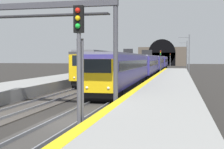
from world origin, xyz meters
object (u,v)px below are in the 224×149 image
railway_signal_far (170,59)px  catenary_mast_far (189,54)px  train_adjacent_platform (128,63)px  train_main_approaching (153,64)px  railway_signal_near (79,60)px  overhead_signal_gantry (50,29)px  railway_signal_mid (160,60)px  catenary_mast_near (187,55)px

railway_signal_far → catenary_mast_far: (-51.36, -5.49, 1.23)m
train_adjacent_platform → railway_signal_far: 58.26m
train_main_approaching → railway_signal_near: railway_signal_near is taller
railway_signal_near → catenary_mast_far: size_ratio=0.66×
railway_signal_near → overhead_signal_gantry: size_ratio=0.64×
train_adjacent_platform → overhead_signal_gantry: bearing=1.6°
railway_signal_near → train_adjacent_platform: bearing=-172.6°
train_main_approaching → railway_signal_far: 52.84m
train_adjacent_platform → railway_signal_far: train_adjacent_platform is taller
railway_signal_near → train_main_approaching: bearing=-178.0°
railway_signal_mid → overhead_signal_gantry: overhead_signal_gantry is taller
train_adjacent_platform → catenary_mast_near: size_ratio=7.14×
overhead_signal_gantry → catenary_mast_near: 71.04m
railway_signal_mid → overhead_signal_gantry: 43.08m
train_main_approaching → railway_signal_mid: size_ratio=17.60×
train_adjacent_platform → catenary_mast_far: bearing=118.2°
train_main_approaching → railway_signal_near: bearing=1.5°
train_adjacent_platform → catenary_mast_near: 32.17m
railway_signal_far → catenary_mast_far: catenary_mast_far is taller
railway_signal_far → catenary_mast_far: size_ratio=0.62×
railway_signal_near → railway_signal_mid: size_ratio=1.10×
overhead_signal_gantry → catenary_mast_near: bearing=-7.6°
train_adjacent_platform → catenary_mast_near: bearing=157.5°
train_adjacent_platform → railway_signal_near: 46.92m
catenary_mast_far → railway_signal_near: bearing=174.1°
overhead_signal_gantry → catenary_mast_near: size_ratio=1.04×
train_main_approaching → catenary_mast_far: size_ratio=10.51×
railway_signal_far → overhead_signal_gantry: (-98.39, 3.92, 2.12)m
railway_signal_mid → overhead_signal_gantry: size_ratio=0.58×
train_adjacent_platform → railway_signal_mid: 6.54m
railway_signal_far → overhead_signal_gantry: size_ratio=0.60×
train_main_approaching → railway_signal_far: railway_signal_far is taller
railway_signal_near → railway_signal_mid: 48.92m
train_main_approaching → overhead_signal_gantry: 45.72m
train_main_approaching → railway_signal_near: (-51.65, -1.78, 1.07)m
railway_signal_mid → railway_signal_far: size_ratio=0.96×
train_adjacent_platform → catenary_mast_far: (6.58, -11.55, 1.80)m
catenary_mast_near → overhead_signal_gantry: bearing=172.4°
train_main_approaching → catenary_mast_far: (1.45, -7.27, 2.02)m
train_main_approaching → catenary_mast_near: (24.83, -7.27, 2.03)m
catenary_mast_near → catenary_mast_far: (-23.39, 0.00, -0.00)m
railway_signal_near → railway_signal_mid: bearing=-180.0°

